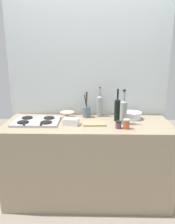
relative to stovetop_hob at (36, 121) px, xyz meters
The scene contains 14 objects.
ground_plane 1.07m from the stovetop_hob, ahead, with size 6.00×6.00×0.00m, color gray.
counter_block 0.72m from the stovetop_hob, ahead, with size 1.80×0.70×0.90m, color tan.
backsplash_panel 0.74m from the stovetop_hob, 34.83° to the left, with size 1.90×0.06×2.40m, color silver.
stovetop_hob is the anchor object (origin of this frame).
plate_stack 1.08m from the stovetop_hob, ahead, with size 0.21×0.21×0.08m.
wine_bottle_leftmost 0.75m from the stovetop_hob, 20.89° to the left, with size 0.07×0.07×0.35m.
wine_bottle_mid_left 0.90m from the stovetop_hob, ahead, with size 0.07×0.07×0.36m.
wine_bottle_mid_right 0.95m from the stovetop_hob, ahead, with size 0.07×0.07×0.37m.
mixing_bowl 0.37m from the stovetop_hob, 31.03° to the left, with size 0.16×0.16×0.07m.
butter_dish 0.39m from the stovetop_hob, ahead, with size 0.16×0.11×0.07m, color white.
utensil_crock 0.59m from the stovetop_hob, 22.48° to the left, with size 0.09×0.09×0.30m.
condiment_jar_front 0.97m from the stovetop_hob, 10.68° to the right, with size 0.07×0.07×0.10m.
condiment_jar_rear 0.89m from the stovetop_hob, 11.05° to the right, with size 0.06×0.06×0.08m.
cutting_board 0.63m from the stovetop_hob, ahead, with size 0.24×0.15×0.02m, color tan.
Camera 1 is at (0.05, -2.28, 1.65)m, focal length 35.34 mm.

